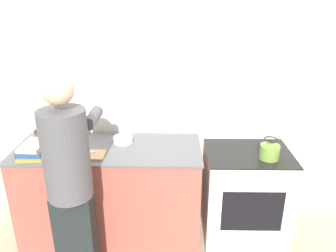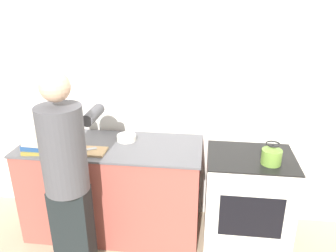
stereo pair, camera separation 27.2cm
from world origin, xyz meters
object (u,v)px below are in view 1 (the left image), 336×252
object	(u,v)px
oven	(245,196)
kettle	(270,150)
knife	(83,154)
canister_jar	(42,137)
cutting_board	(84,155)
person	(70,179)
bowl_prep	(123,140)

from	to	relation	value
oven	kettle	distance (m)	0.55
knife	canister_jar	world-z (taller)	canister_jar
oven	knife	bearing A→B (deg)	-174.50
cutting_board	canister_jar	world-z (taller)	canister_jar
person	knife	world-z (taller)	person
person	knife	bearing A→B (deg)	90.02
cutting_board	canister_jar	bearing A→B (deg)	151.21
bowl_prep	kettle	bearing A→B (deg)	-11.39
knife	kettle	size ratio (longest dim) A/B	1.00
oven	kettle	xyz separation A→B (m)	(0.14, -0.11, 0.52)
person	oven	bearing A→B (deg)	20.17
canister_jar	cutting_board	bearing A→B (deg)	-28.79
kettle	canister_jar	world-z (taller)	kettle
person	cutting_board	size ratio (longest dim) A/B	4.97
kettle	bowl_prep	world-z (taller)	kettle
oven	knife	size ratio (longest dim) A/B	4.90
cutting_board	bowl_prep	world-z (taller)	bowl_prep
person	bowl_prep	distance (m)	0.74
person	kettle	bearing A→B (deg)	14.82
knife	canister_jar	size ratio (longest dim) A/B	1.38
cutting_board	canister_jar	distance (m)	0.51
person	canister_jar	bearing A→B (deg)	124.38
cutting_board	bowl_prep	bearing A→B (deg)	44.54
kettle	bowl_prep	distance (m)	1.30
cutting_board	kettle	world-z (taller)	kettle
kettle	canister_jar	size ratio (longest dim) A/B	1.38
knife	canister_jar	distance (m)	0.50
person	knife	size ratio (longest dim) A/B	9.39
knife	person	bearing A→B (deg)	-117.55
bowl_prep	cutting_board	bearing A→B (deg)	-135.46
kettle	bowl_prep	size ratio (longest dim) A/B	1.02
person	cutting_board	distance (m)	0.39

